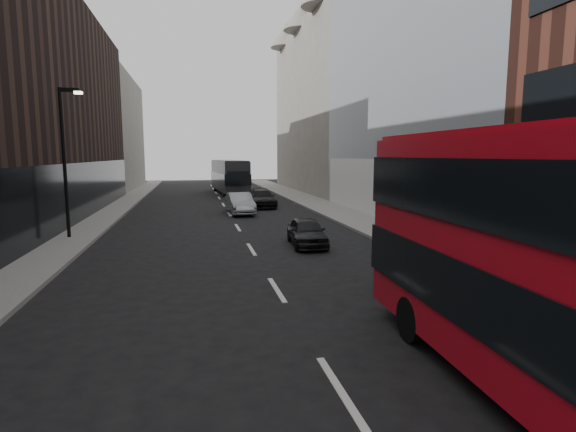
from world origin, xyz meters
TOP-DOWN VIEW (x-y plane):
  - sidewalk_right at (7.50, 25.00)m, footprint 3.00×80.00m
  - sidewalk_left at (-8.00, 25.00)m, footprint 2.00×80.00m
  - building_modern_block at (11.47, 21.00)m, footprint 5.03×22.00m
  - building_victorian at (11.38, 44.00)m, footprint 6.50×24.00m
  - building_left_mid at (-11.50, 30.00)m, footprint 5.00×24.00m
  - building_left_far at (-11.50, 52.00)m, footprint 5.00×20.00m
  - street_lamp at (-8.22, 18.00)m, footprint 1.06×0.22m
  - grey_bus at (1.38, 42.78)m, footprint 3.36×11.02m
  - car_a at (2.56, 14.34)m, footprint 1.76×3.81m
  - car_b at (0.76, 26.00)m, footprint 1.79×4.52m
  - car_c at (2.85, 29.73)m, footprint 1.90×4.67m

SIDE VIEW (x-z plane):
  - sidewalk_right at x=7.50m, z-range 0.00..0.15m
  - sidewalk_left at x=-8.00m, z-range 0.00..0.15m
  - car_a at x=2.56m, z-range 0.00..1.27m
  - car_c at x=2.85m, z-range 0.00..1.36m
  - car_b at x=0.76m, z-range 0.00..1.46m
  - grey_bus at x=1.38m, z-range 0.12..3.64m
  - street_lamp at x=-8.22m, z-range 0.68..7.68m
  - building_left_far at x=-11.50m, z-range 0.00..13.00m
  - building_left_mid at x=-11.50m, z-range 0.00..14.00m
  - building_victorian at x=11.38m, z-range -0.84..20.16m
  - building_modern_block at x=11.47m, z-range -0.10..19.90m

